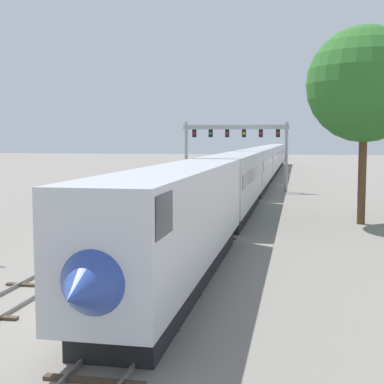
% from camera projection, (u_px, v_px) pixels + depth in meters
% --- Properties ---
extents(ground_plane, '(400.00, 400.00, 0.00)m').
position_uv_depth(ground_plane, '(102.00, 306.00, 19.84)').
color(ground_plane, gray).
extents(track_main, '(2.60, 200.00, 0.16)m').
position_uv_depth(track_main, '(263.00, 181.00, 78.11)').
color(track_main, slate).
rests_on(track_main, ground).
extents(track_near, '(2.60, 160.00, 0.16)m').
position_uv_depth(track_near, '(200.00, 194.00, 59.59)').
color(track_near, slate).
rests_on(track_near, ground).
extents(passenger_train, '(3.04, 124.22, 4.80)m').
position_uv_depth(passenger_train, '(261.00, 164.00, 73.78)').
color(passenger_train, silver).
rests_on(passenger_train, ground).
extents(signal_gantry, '(12.10, 0.49, 7.92)m').
position_uv_depth(signal_gantry, '(235.00, 140.00, 63.19)').
color(signal_gantry, '#999BA0').
rests_on(signal_gantry, ground).
extents(trackside_tree_mid, '(8.00, 8.00, 13.72)m').
position_uv_depth(trackside_tree_mid, '(365.00, 85.00, 38.14)').
color(trackside_tree_mid, brown).
rests_on(trackside_tree_mid, ground).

